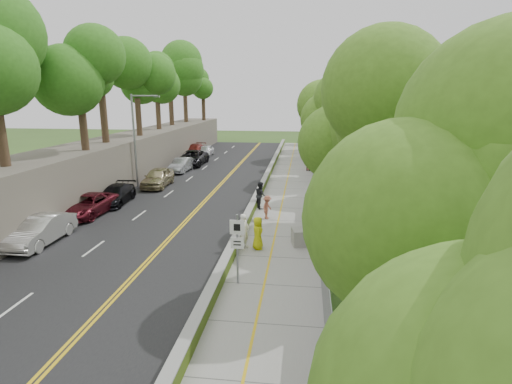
{
  "coord_description": "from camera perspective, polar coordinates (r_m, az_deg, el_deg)",
  "views": [
    {
      "loc": [
        3.75,
        -18.6,
        8.01
      ],
      "look_at": [
        0.5,
        8.0,
        1.4
      ],
      "focal_mm": 28.0,
      "sensor_mm": 36.0,
      "label": 1
    }
  ],
  "objects": [
    {
      "name": "car_3",
      "position": [
        31.45,
        -19.42,
        -0.36
      ],
      "size": [
        2.25,
        4.81,
        1.36
      ],
      "primitive_type": "imported",
      "rotation": [
        0.0,
        0.0,
        0.08
      ],
      "color": "black",
      "rests_on": "road"
    },
    {
      "name": "rock_embankment",
      "position": [
        38.25,
        -20.0,
        3.98
      ],
      "size": [
        5.0,
        66.0,
        4.0
      ],
      "primitive_type": "cube",
      "color": "#595147",
      "rests_on": "ground"
    },
    {
      "name": "jersey_barrier",
      "position": [
        34.65,
        0.99,
        1.0
      ],
      "size": [
        0.42,
        66.0,
        0.6
      ],
      "primitive_type": "cube",
      "color": "#96DD16",
      "rests_on": "ground"
    },
    {
      "name": "painter_1",
      "position": [
        21.04,
        -1.64,
        -5.64
      ],
      "size": [
        0.64,
        0.79,
        1.88
      ],
      "primitive_type": "imported",
      "rotation": [
        0.0,
        0.0,
        1.25
      ],
      "color": "white",
      "rests_on": "sidewalk"
    },
    {
      "name": "painter_3",
      "position": [
        25.99,
        1.62,
        -2.19
      ],
      "size": [
        0.86,
        1.13,
        1.56
      ],
      "primitive_type": "imported",
      "rotation": [
        0.0,
        0.0,
        1.26
      ],
      "color": "#9D553F",
      "rests_on": "sidewalk"
    },
    {
      "name": "person_far",
      "position": [
        42.63,
        7.49,
        4.08
      ],
      "size": [
        1.02,
        0.64,
        1.62
      ],
      "primitive_type": "imported",
      "rotation": [
        0.0,
        0.0,
        2.87
      ],
      "color": "black",
      "rests_on": "sidewalk"
    },
    {
      "name": "trees_fenceside",
      "position": [
        33.78,
        12.76,
        11.81
      ],
      "size": [
        7.0,
        66.0,
        14.0
      ],
      "primitive_type": null,
      "color": "#568B25",
      "rests_on": "ground"
    },
    {
      "name": "chainlink_fence",
      "position": [
        34.34,
        8.32,
        1.93
      ],
      "size": [
        0.04,
        66.0,
        2.0
      ],
      "primitive_type": "cube",
      "color": "slate",
      "rests_on": "ground"
    },
    {
      "name": "car_1",
      "position": [
        24.72,
        -28.4,
        -4.82
      ],
      "size": [
        1.69,
        4.67,
        1.53
      ],
      "primitive_type": "imported",
      "rotation": [
        0.0,
        0.0,
        0.01
      ],
      "color": "beige",
      "rests_on": "road"
    },
    {
      "name": "sidewalk",
      "position": [
        34.56,
        4.79,
        0.45
      ],
      "size": [
        4.2,
        66.0,
        0.05
      ],
      "primitive_type": "cube",
      "color": "gray",
      "rests_on": "ground"
    },
    {
      "name": "road",
      "position": [
        35.73,
        -8.06,
        0.79
      ],
      "size": [
        11.2,
        66.0,
        0.04
      ],
      "primitive_type": "cube",
      "color": "black",
      "rests_on": "ground"
    },
    {
      "name": "construction_barrel",
      "position": [
        43.26,
        7.6,
        3.8
      ],
      "size": [
        0.61,
        0.61,
        1.0
      ],
      "primitive_type": "cylinder",
      "color": "red",
      "rests_on": "sidewalk"
    },
    {
      "name": "car_7",
      "position": [
        53.06,
        -8.84,
        5.91
      ],
      "size": [
        2.3,
        5.45,
        1.57
      ],
      "primitive_type": "imported",
      "rotation": [
        0.0,
        0.0,
        -0.02
      ],
      "color": "maroon",
      "rests_on": "road"
    },
    {
      "name": "concrete_block",
      "position": [
        21.86,
        6.92,
        -6.37
      ],
      "size": [
        1.5,
        1.24,
        0.88
      ],
      "primitive_type": "cube",
      "rotation": [
        0.0,
        0.0,
        0.21
      ],
      "color": "gray",
      "rests_on": "sidewalk"
    },
    {
      "name": "car_6",
      "position": [
        46.36,
        -9.12,
        4.82
      ],
      "size": [
        2.83,
        6.02,
        1.66
      ],
      "primitive_type": "imported",
      "rotation": [
        0.0,
        0.0,
        0.01
      ],
      "color": "black",
      "rests_on": "road"
    },
    {
      "name": "car_5",
      "position": [
        42.64,
        -10.57,
        3.83
      ],
      "size": [
        1.77,
        4.44,
        1.44
      ],
      "primitive_type": "imported",
      "rotation": [
        0.0,
        0.0,
        -0.06
      ],
      "color": "#999CA0",
      "rests_on": "road"
    },
    {
      "name": "trees_embankment",
      "position": [
        37.63,
        -20.4,
        16.82
      ],
      "size": [
        6.4,
        66.0,
        13.0
      ],
      "primitive_type": null,
      "color": "#377B1E",
      "rests_on": "rock_embankment"
    },
    {
      "name": "car_4",
      "position": [
        36.13,
        -13.86,
        2.04
      ],
      "size": [
        2.14,
        4.91,
        1.65
      ],
      "primitive_type": "imported",
      "rotation": [
        0.0,
        0.0,
        0.04
      ],
      "color": "tan",
      "rests_on": "road"
    },
    {
      "name": "painter_0",
      "position": [
        20.97,
        0.26,
        -5.88
      ],
      "size": [
        0.72,
        0.95,
        1.75
      ],
      "primitive_type": "imported",
      "rotation": [
        0.0,
        0.0,
        1.77
      ],
      "color": "#BFC60F",
      "rests_on": "sidewalk"
    },
    {
      "name": "painter_2",
      "position": [
        28.32,
        0.67,
        -0.44
      ],
      "size": [
        1.0,
        1.13,
        1.93
      ],
      "primitive_type": "imported",
      "rotation": [
        0.0,
        0.0,
        1.91
      ],
      "color": "black",
      "rests_on": "sidewalk"
    },
    {
      "name": "signpost",
      "position": [
        16.94,
        -2.69,
        -7.08
      ],
      "size": [
        0.62,
        0.09,
        3.1
      ],
      "color": "gray",
      "rests_on": "sidewalk"
    },
    {
      "name": "car_8",
      "position": [
        53.1,
        -7.19,
        5.89
      ],
      "size": [
        1.85,
        4.25,
        1.43
      ],
      "primitive_type": "imported",
      "rotation": [
        0.0,
        0.0,
        0.04
      ],
      "color": "white",
      "rests_on": "road"
    },
    {
      "name": "streetlight",
      "position": [
        35.73,
        -16.68,
        7.87
      ],
      "size": [
        2.52,
        0.22,
        8.0
      ],
      "color": "gray",
      "rests_on": "ground"
    },
    {
      "name": "car_2",
      "position": [
        29.11,
        -22.85,
        -1.71
      ],
      "size": [
        2.58,
        5.17,
        1.41
      ],
      "primitive_type": "imported",
      "rotation": [
        0.0,
        0.0,
        -0.05
      ],
      "color": "maroon",
      "rests_on": "road"
    },
    {
      "name": "ground",
      "position": [
        20.6,
        -4.13,
        -9.07
      ],
      "size": [
        140.0,
        140.0,
        0.0
      ],
      "primitive_type": "plane",
      "color": "#33511E",
      "rests_on": "ground"
    }
  ]
}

